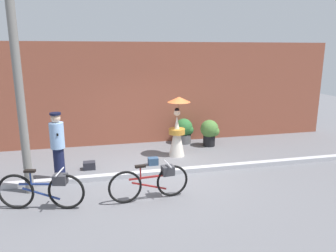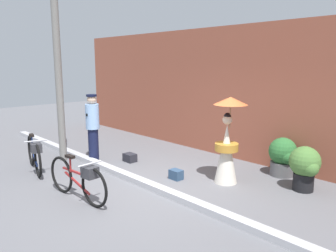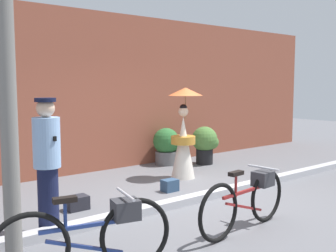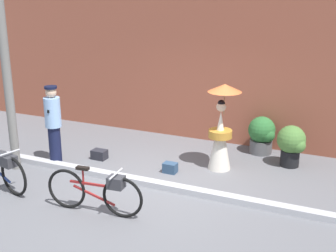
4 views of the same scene
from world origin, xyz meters
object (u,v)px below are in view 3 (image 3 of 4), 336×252
at_px(person_officer, 47,161).
at_px(backpack_on_pavement, 170,185).
at_px(potted_plant_by_door, 167,145).
at_px(backpack_spare, 77,203).
at_px(bicycle_near_officer, 247,198).
at_px(bicycle_far_side, 92,236).
at_px(potted_plant_small, 205,143).
at_px(person_with_parasol, 184,135).
at_px(utility_pole, 5,34).

xyz_separation_m(person_officer, backpack_on_pavement, (2.45, 0.57, -0.81)).
distance_m(potted_plant_by_door, backpack_spare, 3.72).
height_order(bicycle_near_officer, person_officer, person_officer).
bearing_deg(bicycle_near_officer, backpack_spare, 122.32).
bearing_deg(person_officer, potted_plant_by_door, 32.49).
relative_size(bicycle_far_side, person_officer, 1.01).
height_order(bicycle_far_side, potted_plant_by_door, potted_plant_by_door).
bearing_deg(potted_plant_by_door, backpack_spare, -149.92).
bearing_deg(bicycle_near_officer, person_officer, 143.50).
xyz_separation_m(bicycle_near_officer, potted_plant_small, (2.60, 3.48, 0.09)).
bearing_deg(bicycle_far_side, potted_plant_by_door, 44.14).
bearing_deg(person_officer, person_with_parasol, 20.01).
height_order(bicycle_near_officer, potted_plant_small, potted_plant_small).
bearing_deg(backpack_on_pavement, person_officer, -166.91).
distance_m(bicycle_near_officer, utility_pole, 3.47).
distance_m(bicycle_far_side, potted_plant_small, 5.90).
bearing_deg(potted_plant_small, person_with_parasol, -150.61).
xyz_separation_m(bicycle_far_side, person_officer, (0.16, 1.46, 0.49)).
relative_size(potted_plant_by_door, utility_pole, 0.18).
distance_m(bicycle_far_side, potted_plant_by_door, 5.66).
xyz_separation_m(backpack_spare, utility_pole, (-1.31, -1.17, 2.29)).
height_order(bicycle_far_side, person_officer, person_officer).
bearing_deg(backpack_on_pavement, person_with_parasol, 36.39).
distance_m(backpack_on_pavement, utility_pole, 3.99).
xyz_separation_m(potted_plant_by_door, potted_plant_small, (0.75, -0.53, 0.05)).
bearing_deg(potted_plant_small, backpack_spare, -161.38).
bearing_deg(potted_plant_by_door, bicycle_near_officer, -114.79).
xyz_separation_m(bicycle_far_side, person_with_parasol, (3.48, 2.67, 0.44)).
height_order(potted_plant_by_door, utility_pole, utility_pole).
bearing_deg(potted_plant_small, bicycle_near_officer, -126.75).
relative_size(bicycle_near_officer, person_with_parasol, 0.97).
height_order(bicycle_near_officer, potted_plant_by_door, potted_plant_by_door).
xyz_separation_m(bicycle_near_officer, backpack_on_pavement, (0.40, 2.09, -0.31)).
bearing_deg(utility_pole, potted_plant_small, 25.44).
relative_size(person_officer, potted_plant_small, 1.92).
relative_size(person_officer, person_with_parasol, 0.94).
xyz_separation_m(potted_plant_small, backpack_spare, (-3.96, -1.33, -0.40)).
bearing_deg(person_with_parasol, potted_plant_small, 29.39).
height_order(bicycle_far_side, potted_plant_small, potted_plant_small).
bearing_deg(utility_pole, potted_plant_by_door, 33.85).
xyz_separation_m(bicycle_near_officer, bicycle_far_side, (-2.21, 0.06, 0.01)).
bearing_deg(backpack_on_pavement, utility_pole, -160.01).
bearing_deg(backpack_on_pavement, backpack_spare, 178.12).
distance_m(potted_plant_by_door, potted_plant_small, 0.92).
bearing_deg(person_with_parasol, potted_plant_by_door, 65.31).
bearing_deg(person_with_parasol, utility_pole, -155.97).
bearing_deg(backpack_spare, backpack_on_pavement, -1.88).
relative_size(bicycle_near_officer, potted_plant_small, 1.97).
bearing_deg(backpack_on_pavement, potted_plant_by_door, 52.83).
distance_m(bicycle_far_side, utility_pole, 2.22).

